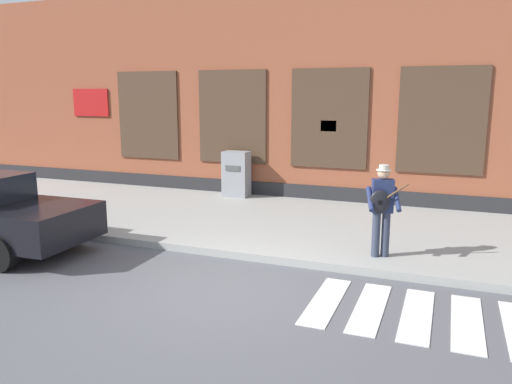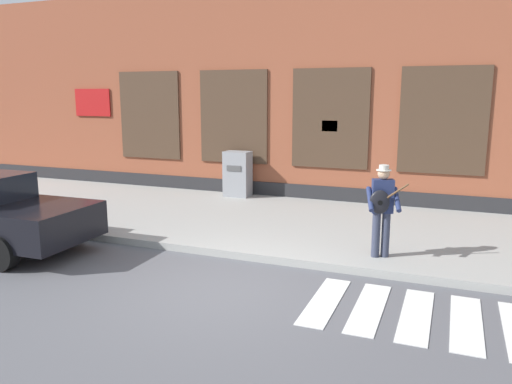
% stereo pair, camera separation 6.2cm
% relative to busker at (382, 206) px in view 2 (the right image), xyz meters
% --- Properties ---
extents(ground_plane, '(160.00, 160.00, 0.00)m').
position_rel_busker_xyz_m(ground_plane, '(-2.11, -2.17, -1.13)').
color(ground_plane, '#56565B').
extents(sidewalk, '(28.00, 5.38, 0.15)m').
position_rel_busker_xyz_m(sidewalk, '(-2.11, 1.97, -1.05)').
color(sidewalk, '#9E9E99').
rests_on(sidewalk, ground).
extents(building_backdrop, '(28.00, 4.06, 6.22)m').
position_rel_busker_xyz_m(building_backdrop, '(-2.11, 6.65, 1.97)').
color(building_backdrop, brown).
rests_on(building_backdrop, ground).
extents(busker, '(0.78, 0.66, 1.73)m').
position_rel_busker_xyz_m(busker, '(0.00, 0.00, 0.00)').
color(busker, '#33384C').
rests_on(busker, sidewalk).
extents(utility_box, '(0.75, 0.53, 1.33)m').
position_rel_busker_xyz_m(utility_box, '(-4.74, 4.21, -0.31)').
color(utility_box, gray).
rests_on(utility_box, sidewalk).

